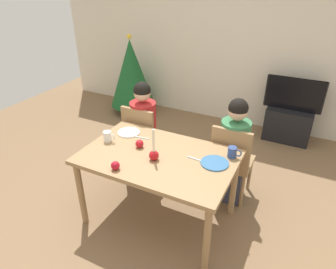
{
  "coord_description": "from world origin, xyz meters",
  "views": [
    {
      "loc": [
        1.12,
        -2.03,
        2.24
      ],
      "look_at": [
        0.0,
        0.2,
        0.87
      ],
      "focal_mm": 32.21,
      "sensor_mm": 36.0,
      "label": 1
    }
  ],
  "objects": [
    {
      "name": "tv",
      "position": [
        0.92,
        2.3,
        0.71
      ],
      "size": [
        0.79,
        0.05,
        0.46
      ],
      "color": "black",
      "rests_on": "tv_stand"
    },
    {
      "name": "candle_centerpiece",
      "position": [
        -0.0,
        -0.08,
        0.81
      ],
      "size": [
        0.09,
        0.09,
        0.31
      ],
      "color": "red",
      "rests_on": "dining_table"
    },
    {
      "name": "mug_right",
      "position": [
        0.61,
        0.28,
        0.8
      ],
      "size": [
        0.13,
        0.08,
        0.1
      ],
      "color": "#33477F",
      "rests_on": "dining_table"
    },
    {
      "name": "apple_near_candle",
      "position": [
        -0.22,
        -0.36,
        0.79
      ],
      "size": [
        0.08,
        0.08,
        0.08
      ],
      "primitive_type": "sphere",
      "color": "#B11222",
      "rests_on": "dining_table"
    },
    {
      "name": "plate_left",
      "position": [
        -0.48,
        0.24,
        0.76
      ],
      "size": [
        0.23,
        0.23,
        0.01
      ],
      "primitive_type": "cylinder",
      "color": "white",
      "rests_on": "dining_table"
    },
    {
      "name": "person_left_child",
      "position": [
        -0.54,
        0.64,
        0.57
      ],
      "size": [
        0.3,
        0.3,
        1.17
      ],
      "color": "#33384C",
      "rests_on": "ground"
    },
    {
      "name": "back_wall",
      "position": [
        0.0,
        2.6,
        1.3
      ],
      "size": [
        6.4,
        0.1,
        2.6
      ],
      "primitive_type": "cube",
      "color": "beige",
      "rests_on": "ground"
    },
    {
      "name": "chair_left",
      "position": [
        -0.54,
        0.61,
        0.51
      ],
      "size": [
        0.4,
        0.4,
        0.9
      ],
      "color": "#99754C",
      "rests_on": "ground"
    },
    {
      "name": "plate_right",
      "position": [
        0.5,
        0.11,
        0.76
      ],
      "size": [
        0.25,
        0.25,
        0.01
      ],
      "primitive_type": "cylinder",
      "color": "teal",
      "rests_on": "dining_table"
    },
    {
      "name": "mug_left",
      "position": [
        -0.57,
        0.01,
        0.8
      ],
      "size": [
        0.13,
        0.08,
        0.1
      ],
      "color": "white",
      "rests_on": "dining_table"
    },
    {
      "name": "fork_right",
      "position": [
        0.34,
        0.09,
        0.75
      ],
      "size": [
        0.18,
        0.03,
        0.01
      ],
      "primitive_type": "cube",
      "rotation": [
        0.0,
        0.0,
        -0.09
      ],
      "color": "silver",
      "rests_on": "dining_table"
    },
    {
      "name": "tv_stand",
      "position": [
        0.92,
        2.3,
        0.24
      ],
      "size": [
        0.64,
        0.4,
        0.48
      ],
      "primitive_type": "cube",
      "color": "black",
      "rests_on": "ground"
    },
    {
      "name": "christmas_tree",
      "position": [
        -1.66,
        2.12,
        0.7
      ],
      "size": [
        0.76,
        0.76,
        1.34
      ],
      "color": "brown",
      "rests_on": "ground"
    },
    {
      "name": "dining_table",
      "position": [
        0.0,
        0.0,
        0.67
      ],
      "size": [
        1.4,
        0.9,
        0.75
      ],
      "color": "#99754C",
      "rests_on": "ground"
    },
    {
      "name": "apple_by_left_plate",
      "position": [
        -0.23,
        0.05,
        0.79
      ],
      "size": [
        0.08,
        0.08,
        0.08
      ],
      "primitive_type": "sphere",
      "color": "red",
      "rests_on": "dining_table"
    },
    {
      "name": "fork_left",
      "position": [
        -0.32,
        0.21,
        0.75
      ],
      "size": [
        0.18,
        0.04,
        0.01
      ],
      "primitive_type": "cube",
      "rotation": [
        0.0,
        0.0,
        0.14
      ],
      "color": "silver",
      "rests_on": "dining_table"
    },
    {
      "name": "person_right_child",
      "position": [
        0.54,
        0.64,
        0.57
      ],
      "size": [
        0.3,
        0.3,
        1.17
      ],
      "color": "#33384C",
      "rests_on": "ground"
    },
    {
      "name": "chair_right",
      "position": [
        0.54,
        0.61,
        0.51
      ],
      "size": [
        0.4,
        0.4,
        0.9
      ],
      "color": "#99754C",
      "rests_on": "ground"
    },
    {
      "name": "ground_plane",
      "position": [
        0.0,
        0.0,
        0.0
      ],
      "size": [
        7.68,
        7.68,
        0.0
      ],
      "primitive_type": "plane",
      "color": "brown"
    }
  ]
}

